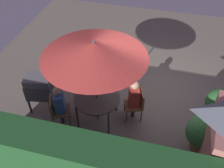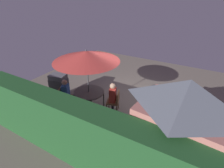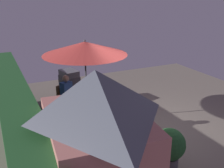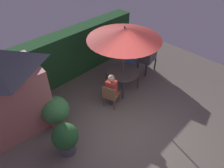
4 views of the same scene
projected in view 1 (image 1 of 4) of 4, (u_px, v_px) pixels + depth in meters
ground_plane at (148, 92)px, 7.96m from camera, size 11.00×11.00×0.00m
patio_table at (97, 99)px, 6.71m from camera, size 1.19×1.19×0.80m
patio_umbrella at (94, 50)px, 5.68m from camera, size 2.42×2.42×2.51m
bbq_grill at (40, 87)px, 6.87m from camera, size 0.79×0.63×1.20m
chair_near_shed at (137, 103)px, 6.91m from camera, size 0.59×0.59×0.90m
chair_far_side at (57, 109)px, 6.73m from camera, size 0.61×0.61×0.90m
potted_plant_by_shed at (204, 133)px, 6.12m from camera, size 0.85×0.85×1.02m
potted_plant_by_grill at (218, 104)px, 6.79m from camera, size 0.71×0.71×1.01m
person_in_red at (134, 96)px, 6.73m from camera, size 0.34×0.40×1.26m
person_in_blue at (59, 102)px, 6.57m from camera, size 0.35×0.41×1.26m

